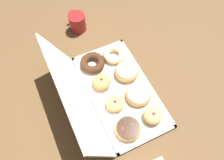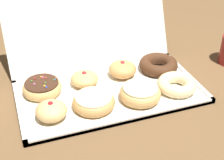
# 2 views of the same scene
# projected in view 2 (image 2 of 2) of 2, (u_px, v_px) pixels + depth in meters

# --- Properties ---
(ground_plane) EXTENTS (3.00, 3.00, 0.00)m
(ground_plane) POSITION_uv_depth(u_px,v_px,m) (110.00, 94.00, 0.96)
(ground_plane) COLOR brown
(donut_box) EXTENTS (0.52, 0.28, 0.01)m
(donut_box) POSITION_uv_depth(u_px,v_px,m) (110.00, 92.00, 0.96)
(donut_box) COLOR silver
(donut_box) RESTS_ON ground
(box_lid_open) EXTENTS (0.52, 0.12, 0.26)m
(box_lid_open) POSITION_uv_depth(u_px,v_px,m) (89.00, 26.00, 1.05)
(box_lid_open) COLOR silver
(box_lid_open) RESTS_ON ground
(jelly_filled_donut_0) EXTENTS (0.08, 0.08, 0.05)m
(jelly_filled_donut_0) POSITION_uv_depth(u_px,v_px,m) (51.00, 111.00, 0.84)
(jelly_filled_donut_0) COLOR #E5B770
(jelly_filled_donut_0) RESTS_ON donut_box
(glazed_ring_donut_1) EXTENTS (0.12, 0.12, 0.04)m
(glazed_ring_donut_1) POSITION_uv_depth(u_px,v_px,m) (94.00, 102.00, 0.88)
(glazed_ring_donut_1) COLOR tan
(glazed_ring_donut_1) RESTS_ON donut_box
(glazed_ring_donut_2) EXTENTS (0.12, 0.12, 0.04)m
(glazed_ring_donut_2) POSITION_uv_depth(u_px,v_px,m) (140.00, 93.00, 0.91)
(glazed_ring_donut_2) COLOR tan
(glazed_ring_donut_2) RESTS_ON donut_box
(cruller_donut_3) EXTENTS (0.11, 0.11, 0.04)m
(cruller_donut_3) POSITION_uv_depth(u_px,v_px,m) (177.00, 84.00, 0.95)
(cruller_donut_3) COLOR beige
(cruller_donut_3) RESTS_ON donut_box
(sprinkle_donut_4) EXTENTS (0.11, 0.11, 0.04)m
(sprinkle_donut_4) POSITION_uv_depth(u_px,v_px,m) (42.00, 87.00, 0.94)
(sprinkle_donut_4) COLOR tan
(sprinkle_donut_4) RESTS_ON donut_box
(jelly_filled_donut_5) EXTENTS (0.08, 0.08, 0.05)m
(jelly_filled_donut_5) POSITION_uv_depth(u_px,v_px,m) (85.00, 79.00, 0.97)
(jelly_filled_donut_5) COLOR tan
(jelly_filled_donut_5) RESTS_ON donut_box
(jelly_filled_donut_6) EXTENTS (0.09, 0.09, 0.05)m
(jelly_filled_donut_6) POSITION_uv_depth(u_px,v_px,m) (122.00, 69.00, 1.01)
(jelly_filled_donut_6) COLOR tan
(jelly_filled_donut_6) RESTS_ON donut_box
(chocolate_cake_ring_donut_7) EXTENTS (0.12, 0.12, 0.04)m
(chocolate_cake_ring_donut_7) POSITION_uv_depth(u_px,v_px,m) (158.00, 65.00, 1.05)
(chocolate_cake_ring_donut_7) COLOR #472816
(chocolate_cake_ring_donut_7) RESTS_ON donut_box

